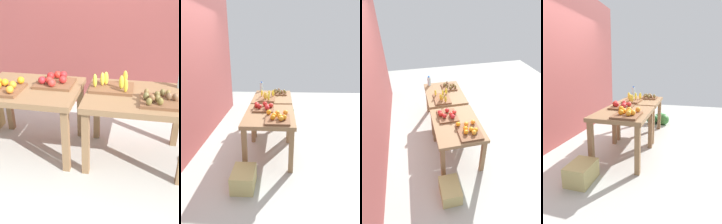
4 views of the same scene
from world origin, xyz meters
TOP-DOWN VIEW (x-y plane):
  - ground_plane at (0.00, 0.00)m, footprint 8.00×8.00m
  - back_wall at (0.00, 1.35)m, footprint 4.40×0.12m
  - display_table_left at (-0.56, 0.00)m, footprint 1.04×0.80m
  - display_table_right at (0.56, 0.00)m, footprint 1.04×0.80m
  - orange_bin at (-0.81, -0.14)m, footprint 0.44×0.36m
  - apple_bin at (-0.33, 0.12)m, footprint 0.40×0.36m
  - banana_crate at (0.29, 0.10)m, footprint 0.44×0.32m
  - kiwi_bin at (0.76, -0.15)m, footprint 0.36×0.32m
  - water_bottle at (0.99, 0.28)m, footprint 0.07×0.07m
  - watermelon_pile at (1.47, -0.26)m, footprint 0.62×0.69m
  - cardboard_produce_box at (-1.37, 0.30)m, footprint 0.40×0.30m

SIDE VIEW (x-z plane):
  - ground_plane at x=0.00m, z-range 0.00..0.00m
  - cardboard_produce_box at x=-1.37m, z-range 0.00..0.25m
  - watermelon_pile at x=1.47m, z-range 0.00..0.27m
  - display_table_left at x=-0.56m, z-range 0.27..1.02m
  - display_table_right at x=0.56m, z-range 0.27..1.02m
  - kiwi_bin at x=0.76m, z-range 0.74..0.84m
  - orange_bin at x=-0.81m, z-range 0.74..0.84m
  - banana_crate at x=0.29m, z-range 0.71..0.88m
  - apple_bin at x=-0.33m, z-range 0.74..0.85m
  - water_bottle at x=0.99m, z-range 0.74..0.97m
  - back_wall at x=0.00m, z-range 0.00..3.00m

